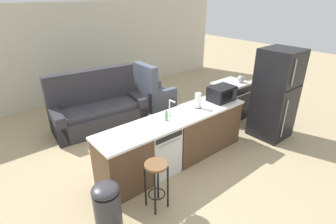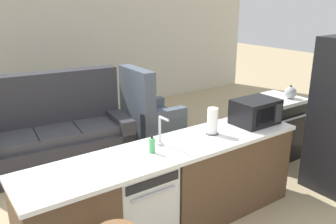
{
  "view_description": "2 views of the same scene",
  "coord_description": "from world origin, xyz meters",
  "px_view_note": "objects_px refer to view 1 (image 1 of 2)",
  "views": [
    {
      "loc": [
        -2.51,
        -2.98,
        2.84
      ],
      "look_at": [
        0.26,
        0.36,
        0.83
      ],
      "focal_mm": 28.0,
      "sensor_mm": 36.0,
      "label": 1
    },
    {
      "loc": [
        -1.68,
        -2.54,
        2.27
      ],
      "look_at": [
        0.59,
        0.67,
        0.99
      ],
      "focal_mm": 38.0,
      "sensor_mm": 36.0,
      "label": 2
    }
  ],
  "objects_px": {
    "refrigerator": "(275,95)",
    "microwave": "(222,93)",
    "armchair": "(152,95)",
    "trash_bin": "(108,208)",
    "couch": "(97,109)",
    "soap_bottle": "(167,117)",
    "dishwasher": "(158,149)",
    "stove_range": "(230,100)",
    "kettle": "(241,79)",
    "bar_stool": "(156,176)",
    "paper_towel_roll": "(198,101)"
  },
  "relations": [
    {
      "from": "refrigerator",
      "to": "microwave",
      "type": "relative_size",
      "value": 3.7
    },
    {
      "from": "refrigerator",
      "to": "armchair",
      "type": "bearing_deg",
      "value": 110.92
    },
    {
      "from": "trash_bin",
      "to": "couch",
      "type": "xyz_separation_m",
      "value": [
        1.23,
        2.82,
        0.02
      ]
    },
    {
      "from": "microwave",
      "to": "couch",
      "type": "bearing_deg",
      "value": 125.94
    },
    {
      "from": "soap_bottle",
      "to": "couch",
      "type": "xyz_separation_m",
      "value": [
        -0.22,
        2.21,
        -0.58
      ]
    },
    {
      "from": "refrigerator",
      "to": "microwave",
      "type": "distance_m",
      "value": 1.18
    },
    {
      "from": "dishwasher",
      "to": "stove_range",
      "type": "xyz_separation_m",
      "value": [
        2.6,
        0.55,
        0.03
      ]
    },
    {
      "from": "kettle",
      "to": "bar_stool",
      "type": "relative_size",
      "value": 0.28
    },
    {
      "from": "bar_stool",
      "to": "couch",
      "type": "bearing_deg",
      "value": 80.07
    },
    {
      "from": "refrigerator",
      "to": "bar_stool",
      "type": "xyz_separation_m",
      "value": [
        -3.14,
        -0.11,
        -0.39
      ]
    },
    {
      "from": "microwave",
      "to": "bar_stool",
      "type": "xyz_separation_m",
      "value": [
        -2.11,
        -0.66,
        -0.5
      ]
    },
    {
      "from": "couch",
      "to": "refrigerator",
      "type": "bearing_deg",
      "value": -46.28
    },
    {
      "from": "dishwasher",
      "to": "soap_bottle",
      "type": "height_order",
      "value": "soap_bottle"
    },
    {
      "from": "armchair",
      "to": "couch",
      "type": "bearing_deg",
      "value": -179.01
    },
    {
      "from": "microwave",
      "to": "paper_towel_roll",
      "type": "height_order",
      "value": "paper_towel_roll"
    },
    {
      "from": "soap_bottle",
      "to": "trash_bin",
      "type": "distance_m",
      "value": 1.68
    },
    {
      "from": "microwave",
      "to": "trash_bin",
      "type": "distance_m",
      "value": 2.97
    },
    {
      "from": "microwave",
      "to": "dishwasher",
      "type": "bearing_deg",
      "value": 179.95
    },
    {
      "from": "dishwasher",
      "to": "microwave",
      "type": "relative_size",
      "value": 1.68
    },
    {
      "from": "dishwasher",
      "to": "armchair",
      "type": "distance_m",
      "value": 2.71
    },
    {
      "from": "paper_towel_roll",
      "to": "soap_bottle",
      "type": "distance_m",
      "value": 0.77
    },
    {
      "from": "stove_range",
      "to": "refrigerator",
      "type": "relative_size",
      "value": 0.49
    },
    {
      "from": "dishwasher",
      "to": "armchair",
      "type": "relative_size",
      "value": 0.7
    },
    {
      "from": "kettle",
      "to": "trash_bin",
      "type": "bearing_deg",
      "value": -165.65
    },
    {
      "from": "microwave",
      "to": "refrigerator",
      "type": "bearing_deg",
      "value": -27.89
    },
    {
      "from": "armchair",
      "to": "paper_towel_roll",
      "type": "bearing_deg",
      "value": -104.87
    },
    {
      "from": "microwave",
      "to": "bar_stool",
      "type": "bearing_deg",
      "value": -162.59
    },
    {
      "from": "dishwasher",
      "to": "bar_stool",
      "type": "distance_m",
      "value": 0.86
    },
    {
      "from": "paper_towel_roll",
      "to": "kettle",
      "type": "height_order",
      "value": "paper_towel_roll"
    },
    {
      "from": "microwave",
      "to": "soap_bottle",
      "type": "distance_m",
      "value": 1.38
    },
    {
      "from": "armchair",
      "to": "soap_bottle",
      "type": "bearing_deg",
      "value": -121.11
    },
    {
      "from": "paper_towel_roll",
      "to": "armchair",
      "type": "bearing_deg",
      "value": 75.13
    },
    {
      "from": "soap_bottle",
      "to": "armchair",
      "type": "bearing_deg",
      "value": 58.89
    },
    {
      "from": "microwave",
      "to": "couch",
      "type": "distance_m",
      "value": 2.81
    },
    {
      "from": "dishwasher",
      "to": "microwave",
      "type": "distance_m",
      "value": 1.68
    },
    {
      "from": "stove_range",
      "to": "soap_bottle",
      "type": "distance_m",
      "value": 2.53
    },
    {
      "from": "microwave",
      "to": "couch",
      "type": "xyz_separation_m",
      "value": [
        -1.6,
        2.21,
        -0.65
      ]
    },
    {
      "from": "trash_bin",
      "to": "couch",
      "type": "distance_m",
      "value": 3.08
    },
    {
      "from": "kettle",
      "to": "trash_bin",
      "type": "xyz_separation_m",
      "value": [
        -4.04,
        -1.03,
        -0.61
      ]
    },
    {
      "from": "stove_range",
      "to": "trash_bin",
      "type": "bearing_deg",
      "value": -163.33
    },
    {
      "from": "bar_stool",
      "to": "couch",
      "type": "xyz_separation_m",
      "value": [
        0.5,
        2.87,
        -0.14
      ]
    },
    {
      "from": "kettle",
      "to": "couch",
      "type": "height_order",
      "value": "couch"
    },
    {
      "from": "trash_bin",
      "to": "couch",
      "type": "relative_size",
      "value": 0.35
    },
    {
      "from": "soap_bottle",
      "to": "trash_bin",
      "type": "height_order",
      "value": "soap_bottle"
    },
    {
      "from": "soap_bottle",
      "to": "armchair",
      "type": "height_order",
      "value": "armchair"
    },
    {
      "from": "bar_stool",
      "to": "couch",
      "type": "distance_m",
      "value": 2.92
    },
    {
      "from": "bar_stool",
      "to": "armchair",
      "type": "distance_m",
      "value": 3.57
    },
    {
      "from": "bar_stool",
      "to": "couch",
      "type": "height_order",
      "value": "couch"
    },
    {
      "from": "refrigerator",
      "to": "kettle",
      "type": "bearing_deg",
      "value": 80.15
    },
    {
      "from": "paper_towel_roll",
      "to": "kettle",
      "type": "bearing_deg",
      "value": 12.01
    }
  ]
}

